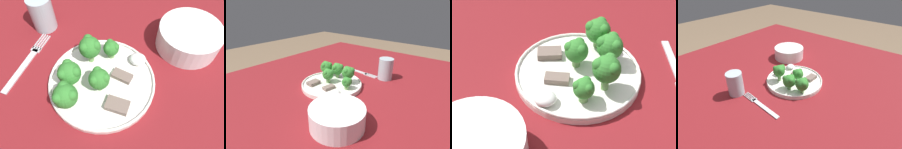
% 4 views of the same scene
% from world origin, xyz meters
% --- Properties ---
extents(table, '(1.27, 1.16, 0.70)m').
position_xyz_m(table, '(0.00, 0.00, 0.62)').
color(table, maroon).
rests_on(table, ground_plane).
extents(dinner_plate, '(0.24, 0.24, 0.02)m').
position_xyz_m(dinner_plate, '(0.02, -0.10, 0.71)').
color(dinner_plate, white).
rests_on(dinner_plate, table).
extents(fork, '(0.03, 0.19, 0.00)m').
position_xyz_m(fork, '(-0.18, -0.09, 0.71)').
color(fork, silver).
rests_on(fork, table).
extents(broccoli_floret_near_rim_left, '(0.05, 0.05, 0.07)m').
position_xyz_m(broccoli_floret_near_rim_left, '(-0.02, -0.05, 0.76)').
color(broccoli_floret_near_rim_left, '#709E56').
rests_on(broccoli_floret_near_rim_left, dinner_plate).
extents(broccoli_floret_center_left, '(0.05, 0.05, 0.06)m').
position_xyz_m(broccoli_floret_center_left, '(0.02, -0.12, 0.75)').
color(broccoli_floret_center_left, '#709E56').
rests_on(broccoli_floret_center_left, dinner_plate).
extents(broccoli_floret_back_left, '(0.05, 0.05, 0.06)m').
position_xyz_m(broccoli_floret_back_left, '(-0.04, -0.12, 0.75)').
color(broccoli_floret_back_left, '#709E56').
rests_on(broccoli_floret_back_left, dinner_plate).
extents(broccoli_floret_front_left, '(0.04, 0.04, 0.05)m').
position_xyz_m(broccoli_floret_front_left, '(0.02, -0.02, 0.75)').
color(broccoli_floret_front_left, '#709E56').
rests_on(broccoli_floret_front_left, dinner_plate).
extents(broccoli_floret_center_back, '(0.05, 0.05, 0.06)m').
position_xyz_m(broccoli_floret_center_back, '(-0.03, -0.17, 0.76)').
color(broccoli_floret_center_back, '#709E56').
rests_on(broccoli_floret_center_back, dinner_plate).
extents(meat_slice_front_slice, '(0.05, 0.03, 0.01)m').
position_xyz_m(meat_slice_front_slice, '(0.06, -0.08, 0.72)').
color(meat_slice_front_slice, '#756056').
rests_on(meat_slice_front_slice, dinner_plate).
extents(meat_slice_middle_slice, '(0.05, 0.03, 0.01)m').
position_xyz_m(meat_slice_middle_slice, '(0.07, -0.15, 0.72)').
color(meat_slice_middle_slice, '#756056').
rests_on(meat_slice_middle_slice, dinner_plate).
extents(sauce_dollop, '(0.04, 0.04, 0.02)m').
position_xyz_m(sauce_dollop, '(0.09, -0.02, 0.73)').
color(sauce_dollop, white).
rests_on(sauce_dollop, dinner_plate).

